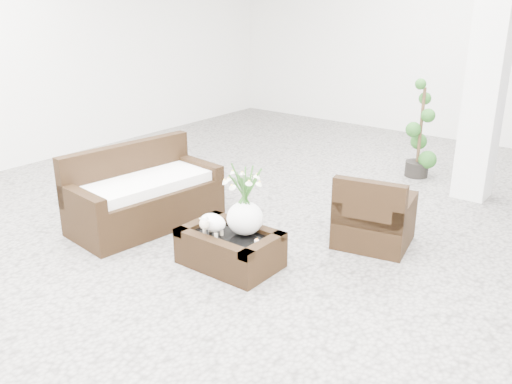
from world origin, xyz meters
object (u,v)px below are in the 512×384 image
Objects in this scene: armchair at (375,209)px; loveseat at (145,188)px; topiary at (421,130)px; coffee_table at (230,250)px.

loveseat is (-2.20, -1.11, 0.05)m from armchair.
loveseat is 1.22× the size of topiary.
loveseat is at bearing -115.87° from topiary.
armchair is at bearing -56.48° from loveseat.
topiary is at bearing -19.04° from loveseat.
coffee_table is 3.69m from topiary.
loveseat is at bearing 173.11° from coffee_table.
coffee_table is at bearing -90.05° from loveseat.
coffee_table is at bearing 44.79° from armchair.
topiary is (0.33, 3.64, 0.51)m from coffee_table.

